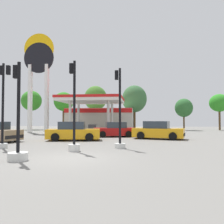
% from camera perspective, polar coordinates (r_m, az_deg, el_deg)
% --- Properties ---
extents(ground_plane, '(90.00, 90.00, 0.00)m').
position_cam_1_polar(ground_plane, '(10.42, -10.32, -11.53)').
color(ground_plane, slate).
rests_on(ground_plane, ground).
extents(gas_station, '(9.85, 13.03, 4.54)m').
position_cam_1_polar(gas_station, '(33.54, -3.13, -1.36)').
color(gas_station, beige).
rests_on(gas_station, ground).
extents(station_pole_sign, '(4.02, 0.56, 13.06)m').
position_cam_1_polar(station_pole_sign, '(31.21, -18.29, 10.38)').
color(station_pole_sign, white).
rests_on(station_pole_sign, ground).
extents(car_0, '(4.76, 2.96, 1.59)m').
position_cam_1_polar(car_0, '(20.34, 11.73, -4.76)').
color(car_0, black).
rests_on(car_0, ground).
extents(car_1, '(4.60, 2.55, 1.56)m').
position_cam_1_polar(car_1, '(18.87, -9.87, -5.04)').
color(car_1, black).
rests_on(car_1, ground).
extents(car_2, '(4.41, 2.66, 1.48)m').
position_cam_1_polar(car_2, '(22.40, 0.71, -4.66)').
color(car_2, black).
rests_on(car_2, ground).
extents(traffic_signal_0, '(0.65, 0.66, 5.18)m').
position_cam_1_polar(traffic_signal_0, '(15.11, -26.13, 0.06)').
color(traffic_signal_0, silver).
rests_on(traffic_signal_0, ground).
extents(traffic_signal_1, '(0.83, 0.83, 4.21)m').
position_cam_1_polar(traffic_signal_1, '(10.31, -23.01, -6.03)').
color(traffic_signal_1, silver).
rests_on(traffic_signal_1, ground).
extents(traffic_signal_2, '(0.67, 0.69, 4.88)m').
position_cam_1_polar(traffic_signal_2, '(13.54, 1.94, -2.56)').
color(traffic_signal_2, silver).
rests_on(traffic_signal_2, ground).
extents(traffic_signal_3, '(0.64, 0.68, 5.00)m').
position_cam_1_polar(traffic_signal_3, '(12.44, -9.76, -2.82)').
color(traffic_signal_3, silver).
rests_on(traffic_signal_3, ground).
extents(tree_0, '(3.45, 3.45, 6.69)m').
position_cam_1_polar(tree_0, '(40.88, -19.97, 2.71)').
color(tree_0, brown).
rests_on(tree_0, ground).
extents(tree_1, '(3.31, 3.31, 6.38)m').
position_cam_1_polar(tree_1, '(38.79, -12.29, 2.56)').
color(tree_1, brown).
rests_on(tree_1, ground).
extents(tree_2, '(4.00, 4.00, 7.61)m').
position_cam_1_polar(tree_2, '(39.23, -4.24, 3.53)').
color(tree_2, brown).
rests_on(tree_2, ground).
extents(tree_3, '(4.04, 4.04, 7.32)m').
position_cam_1_polar(tree_3, '(36.71, 5.77, 3.34)').
color(tree_3, brown).
rests_on(tree_3, ground).
extents(tree_4, '(2.82, 2.82, 5.08)m').
position_cam_1_polar(tree_4, '(37.55, 17.94, 1.00)').
color(tree_4, brown).
rests_on(tree_4, ground).
extents(tree_5, '(3.10, 3.10, 5.81)m').
position_cam_1_polar(tree_5, '(39.58, 25.83, 2.08)').
color(tree_5, brown).
rests_on(tree_5, ground).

